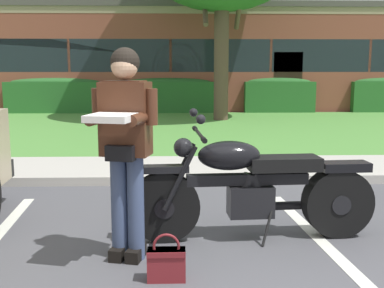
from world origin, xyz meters
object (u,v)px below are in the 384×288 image
(hedge_center_left, at_px, (168,95))
(brick_building, at_px, (172,61))
(hedge_center_right, at_px, (278,95))
(hedge_left, at_px, (56,95))
(motorcycle, at_px, (262,187))
(rider_person, at_px, (125,137))
(handbag, at_px, (166,262))

(hedge_center_left, distance_m, brick_building, 5.38)
(hedge_center_left, height_order, hedge_center_right, same)
(hedge_left, bearing_deg, hedge_center_left, -0.00)
(hedge_left, relative_size, hedge_center_right, 1.38)
(motorcycle, height_order, hedge_left, hedge_left)
(rider_person, bearing_deg, motorcycle, 20.09)
(hedge_center_left, bearing_deg, brick_building, 88.89)
(hedge_center_right, bearing_deg, brick_building, 125.45)
(handbag, bearing_deg, rider_person, 128.47)
(handbag, xyz_separation_m, hedge_center_left, (-0.24, 12.97, 0.51))
(handbag, height_order, brick_building, brick_building)
(motorcycle, height_order, hedge_center_left, hedge_center_left)
(hedge_center_left, xyz_separation_m, brick_building, (0.10, 5.23, 1.25))
(hedge_center_right, distance_m, brick_building, 6.54)
(handbag, bearing_deg, hedge_left, 107.40)
(rider_person, bearing_deg, hedge_center_left, 89.60)
(motorcycle, distance_m, brick_building, 17.44)
(rider_person, relative_size, hedge_center_left, 0.53)
(handbag, distance_m, hedge_center_left, 12.98)
(motorcycle, distance_m, hedge_left, 13.08)
(hedge_left, height_order, hedge_center_left, same)
(hedge_left, xyz_separation_m, brick_building, (3.92, 5.23, 1.25))
(rider_person, distance_m, brick_building, 17.81)
(hedge_left, bearing_deg, brick_building, 53.11)
(motorcycle, distance_m, rider_person, 1.36)
(brick_building, bearing_deg, hedge_center_right, -54.55)
(handbag, xyz_separation_m, brick_building, (-0.14, 18.20, 1.76))
(hedge_center_right, xyz_separation_m, brick_building, (-3.72, 5.23, 1.25))
(rider_person, distance_m, hedge_center_left, 12.56)
(hedge_left, relative_size, hedge_center_left, 1.03)
(handbag, bearing_deg, hedge_center_right, 74.56)
(rider_person, relative_size, hedge_center_right, 0.71)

